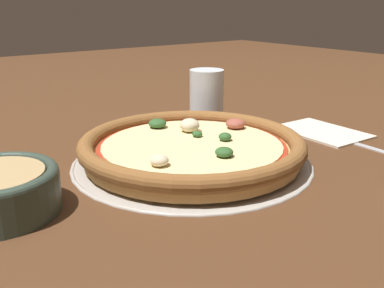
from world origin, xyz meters
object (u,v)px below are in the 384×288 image
napkin (322,131)px  fork (342,139)px  pizza_tray (192,161)px  pizza (192,147)px  drinking_cup (207,96)px

napkin → fork: (0.05, -0.01, -0.00)m
pizza_tray → fork: bearing=76.2°
napkin → fork: bearing=-9.0°
pizza_tray → fork: pizza_tray is taller
pizza → napkin: size_ratio=2.11×
pizza → napkin: bearing=86.2°
drinking_cup → fork: size_ratio=0.56×
napkin → fork: size_ratio=0.87×
drinking_cup → fork: 0.27m
pizza → drinking_cup: bearing=136.2°
napkin → pizza_tray: bearing=-93.7°
napkin → fork: 0.05m
pizza → drinking_cup: drinking_cup is taller
pizza_tray → pizza: bearing=131.7°
fork → drinking_cup: bearing=27.1°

